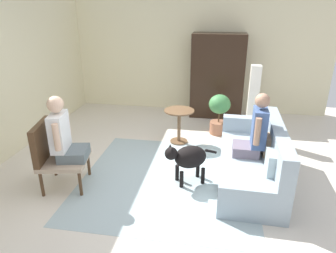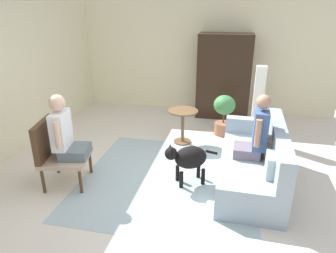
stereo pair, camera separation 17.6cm
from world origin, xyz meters
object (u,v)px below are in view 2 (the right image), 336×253
(couch, at_px, (255,164))
(person_on_armchair, at_px, (65,133))
(round_end_table, at_px, (183,121))
(dog, at_px, (189,158))
(potted_plant, at_px, (224,112))
(armchair, at_px, (56,149))
(person_on_couch, at_px, (257,132))
(column_lamp, at_px, (258,105))
(armoire_cabinet, at_px, (224,77))

(couch, distance_m, person_on_armchair, 2.67)
(round_end_table, distance_m, dog, 1.39)
(couch, relative_size, potted_plant, 2.39)
(person_on_armchair, bearing_deg, round_end_table, 51.72)
(dog, bearing_deg, armchair, -168.23)
(person_on_couch, bearing_deg, armchair, -168.65)
(person_on_couch, relative_size, person_on_armchair, 1.00)
(dog, xyz_separation_m, potted_plant, (0.40, 1.90, 0.06))
(armchair, distance_m, potted_plant, 3.18)
(couch, height_order, column_lamp, column_lamp)
(dog, bearing_deg, couch, 11.96)
(armchair, xyz_separation_m, round_end_table, (1.50, 1.73, -0.11))
(person_on_couch, bearing_deg, round_end_table, 135.39)
(potted_plant, xyz_separation_m, armoire_cabinet, (-0.09, 1.09, 0.46))
(round_end_table, bearing_deg, potted_plant, 37.61)
(person_on_armchair, xyz_separation_m, column_lamp, (2.65, 2.11, -0.09))
(couch, xyz_separation_m, person_on_armchair, (-2.58, -0.54, 0.47))
(person_on_couch, distance_m, dog, 0.99)
(armchair, height_order, person_on_couch, person_on_couch)
(couch, relative_size, person_on_armchair, 2.14)
(column_lamp, distance_m, armoire_cabinet, 1.42)
(potted_plant, bearing_deg, dog, -101.80)
(armchair, xyz_separation_m, dog, (1.81, 0.38, -0.13))
(couch, xyz_separation_m, armoire_cabinet, (-0.61, 2.79, 0.60))
(person_on_couch, height_order, armoire_cabinet, armoire_cabinet)
(dog, relative_size, potted_plant, 0.90)
(armchair, height_order, armoire_cabinet, armoire_cabinet)
(person_on_armchair, height_order, armoire_cabinet, armoire_cabinet)
(column_lamp, height_order, armoire_cabinet, armoire_cabinet)
(column_lamp, bearing_deg, armchair, -142.68)
(person_on_armchair, bearing_deg, column_lamp, 38.51)
(couch, distance_m, column_lamp, 1.62)
(person_on_armchair, bearing_deg, potted_plant, 47.59)
(round_end_table, relative_size, armoire_cabinet, 0.35)
(couch, relative_size, dog, 2.67)
(armchair, bearing_deg, person_on_armchair, 11.30)
(person_on_armchair, xyz_separation_m, armoire_cabinet, (1.97, 3.33, 0.13))
(person_on_armchair, relative_size, dog, 1.25)
(armoire_cabinet, bearing_deg, dog, -95.93)
(person_on_couch, distance_m, person_on_armchair, 2.60)
(person_on_couch, xyz_separation_m, round_end_table, (-1.20, 1.19, -0.38))
(round_end_table, xyz_separation_m, armoire_cabinet, (0.63, 1.63, 0.50))
(potted_plant, distance_m, column_lamp, 0.66)
(round_end_table, relative_size, dog, 0.89)
(armchair, relative_size, round_end_table, 1.49)
(round_end_table, relative_size, column_lamp, 0.45)
(potted_plant, relative_size, column_lamp, 0.57)
(person_on_couch, bearing_deg, potted_plant, 105.81)
(potted_plant, bearing_deg, person_on_armchair, -132.41)
(dog, relative_size, armoire_cabinet, 0.39)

